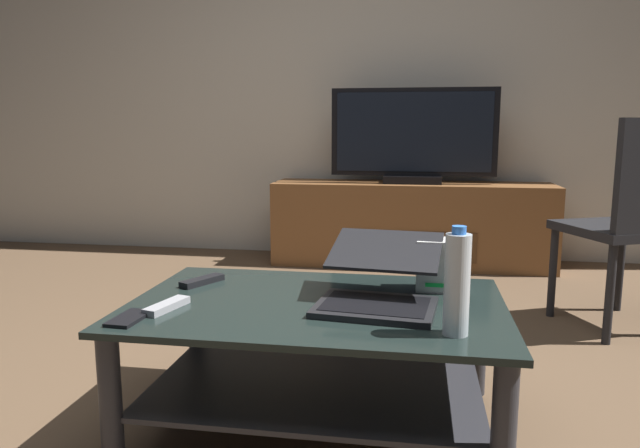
# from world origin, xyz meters

# --- Properties ---
(ground_plane) EXTENTS (7.68, 7.68, 0.00)m
(ground_plane) POSITION_xyz_m (0.00, 0.00, 0.00)
(ground_plane) COLOR brown
(back_wall) EXTENTS (6.40, 0.12, 2.80)m
(back_wall) POSITION_xyz_m (0.00, 2.49, 1.40)
(back_wall) COLOR beige
(back_wall) RESTS_ON ground
(coffee_table) EXTENTS (1.09, 0.71, 0.39)m
(coffee_table) POSITION_xyz_m (0.12, -0.05, 0.27)
(coffee_table) COLOR black
(coffee_table) RESTS_ON ground
(media_cabinet) EXTENTS (1.81, 0.43, 0.54)m
(media_cabinet) POSITION_xyz_m (0.37, 2.16, 0.27)
(media_cabinet) COLOR brown
(media_cabinet) RESTS_ON ground
(television) EXTENTS (1.05, 0.20, 0.61)m
(television) POSITION_xyz_m (0.37, 2.14, 0.83)
(television) COLOR black
(television) RESTS_ON media_cabinet
(dining_chair) EXTENTS (0.58, 0.58, 0.94)m
(dining_chair) POSITION_xyz_m (1.34, 1.00, 0.52)
(dining_chair) COLOR black
(dining_chair) RESTS_ON ground
(laptop) EXTENTS (0.37, 0.45, 0.18)m
(laptop) POSITION_xyz_m (0.31, -0.03, 0.45)
(laptop) COLOR black
(laptop) RESTS_ON coffee_table
(router_box) EXTENTS (0.14, 0.11, 0.16)m
(router_box) POSITION_xyz_m (0.48, 0.15, 0.47)
(router_box) COLOR white
(router_box) RESTS_ON coffee_table
(water_bottle_near) EXTENTS (0.06, 0.06, 0.27)m
(water_bottle_near) POSITION_xyz_m (0.51, -0.26, 0.52)
(water_bottle_near) COLOR silver
(water_bottle_near) RESTS_ON coffee_table
(cell_phone) EXTENTS (0.08, 0.14, 0.01)m
(cell_phone) POSITION_xyz_m (-0.34, -0.29, 0.40)
(cell_phone) COLOR black
(cell_phone) RESTS_ON coffee_table
(tv_remote) EXTENTS (0.11, 0.16, 0.02)m
(tv_remote) POSITION_xyz_m (-0.28, 0.09, 0.40)
(tv_remote) COLOR black
(tv_remote) RESTS_ON coffee_table
(soundbar_remote) EXTENTS (0.08, 0.17, 0.02)m
(soundbar_remote) POSITION_xyz_m (-0.28, -0.19, 0.40)
(soundbar_remote) COLOR #99999E
(soundbar_remote) RESTS_ON coffee_table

